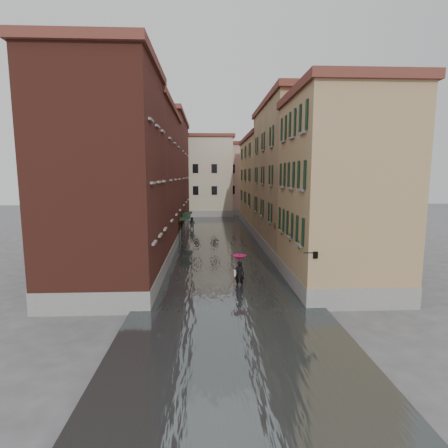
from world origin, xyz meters
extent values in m
plane|color=#4F4F51|center=(0.00, 0.00, 0.00)|extent=(120.00, 120.00, 0.00)
cube|color=#3F4546|center=(0.00, 13.00, 0.10)|extent=(10.00, 60.00, 0.20)
cube|color=#5E291F|center=(-7.00, -2.00, 6.50)|extent=(6.00, 8.00, 13.00)
cube|color=#59271C|center=(-7.00, 9.00, 6.25)|extent=(6.00, 14.00, 12.50)
cube|color=#5E291F|center=(-7.00, 24.00, 7.00)|extent=(6.00, 16.00, 14.00)
cube|color=tan|center=(7.00, -2.00, 5.75)|extent=(6.00, 8.00, 11.50)
cube|color=tan|center=(7.00, 9.00, 6.50)|extent=(6.00, 14.00, 13.00)
cube|color=tan|center=(7.00, 24.00, 5.75)|extent=(6.00, 16.00, 11.50)
cube|color=beige|center=(-3.00, 38.00, 6.50)|extent=(12.00, 9.00, 13.00)
cube|color=tan|center=(6.00, 40.00, 6.00)|extent=(10.00, 9.00, 12.00)
cube|color=black|center=(-3.45, 13.16, 2.55)|extent=(1.09, 3.09, 0.31)
cylinder|color=black|center=(-3.95, 11.61, 1.40)|extent=(0.06, 0.06, 2.80)
cylinder|color=black|center=(-3.95, 14.70, 1.40)|extent=(0.06, 0.06, 2.80)
cube|color=black|center=(-3.45, 17.35, 2.55)|extent=(1.09, 2.83, 0.31)
cylinder|color=black|center=(-3.95, 15.94, 1.40)|extent=(0.06, 0.06, 2.80)
cylinder|color=black|center=(-3.95, 18.76, 1.40)|extent=(0.06, 0.06, 2.80)
cylinder|color=black|center=(4.05, -6.00, 3.10)|extent=(0.60, 0.05, 0.05)
cube|color=black|center=(4.35, -6.00, 3.00)|extent=(0.22, 0.22, 0.35)
cube|color=beige|center=(4.35, -6.00, 3.00)|extent=(0.14, 0.14, 0.24)
cube|color=brown|center=(4.12, -4.22, 3.15)|extent=(0.22, 0.85, 0.18)
imported|color=#265926|center=(4.12, -4.22, 3.57)|extent=(0.59, 0.51, 0.66)
cube|color=brown|center=(4.12, -2.07, 3.15)|extent=(0.22, 0.85, 0.18)
imported|color=#265926|center=(4.12, -2.07, 3.57)|extent=(0.59, 0.51, 0.66)
cube|color=brown|center=(4.12, 0.38, 3.15)|extent=(0.22, 0.85, 0.18)
imported|color=#265926|center=(4.12, 0.38, 3.57)|extent=(0.59, 0.51, 0.66)
cube|color=brown|center=(4.12, 2.72, 3.15)|extent=(0.22, 0.85, 0.18)
imported|color=#265926|center=(4.12, 2.72, 3.57)|extent=(0.59, 0.51, 0.66)
cube|color=brown|center=(4.12, 5.16, 3.15)|extent=(0.22, 0.85, 0.18)
imported|color=#265926|center=(4.12, 5.16, 3.57)|extent=(0.59, 0.51, 0.66)
imported|color=black|center=(0.89, -1.94, 0.84)|extent=(0.66, 0.47, 1.68)
cube|color=beige|center=(0.61, -1.89, 0.95)|extent=(0.08, 0.30, 0.38)
cylinder|color=black|center=(0.89, -1.94, 1.35)|extent=(0.02, 0.02, 1.00)
cone|color=#AC0B44|center=(0.89, -1.94, 1.92)|extent=(0.91, 0.91, 0.28)
imported|color=black|center=(-3.04, 20.58, 0.87)|extent=(0.95, 0.80, 1.75)
camera|label=1|loc=(-1.05, -22.98, 7.00)|focal=28.00mm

